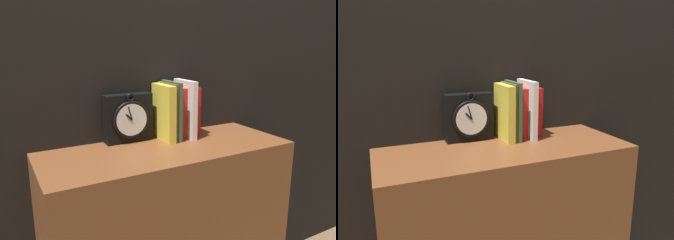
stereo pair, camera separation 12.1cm
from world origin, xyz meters
TOP-DOWN VIEW (x-y plane):
  - wall_back at (0.00, 0.21)m, footprint 6.00×0.05m
  - clock at (-0.10, 0.14)m, footprint 0.19×0.07m
  - book_slot0_yellow at (0.03, 0.10)m, footprint 0.03×0.15m
  - book_slot1_brown at (0.06, 0.10)m, footprint 0.01×0.15m
  - book_slot2_green at (0.07, 0.10)m, footprint 0.02×0.15m
  - book_slot3_red at (0.11, 0.12)m, footprint 0.04×0.11m
  - book_slot4_white at (0.14, 0.10)m, footprint 0.02×0.15m
  - book_slot5_red at (0.17, 0.12)m, footprint 0.04×0.11m

SIDE VIEW (x-z plane):
  - clock at x=-0.10m, z-range 0.86..1.06m
  - book_slot5_red at x=0.17m, z-range 0.86..1.07m
  - book_slot3_red at x=0.11m, z-range 0.86..1.07m
  - book_slot0_yellow at x=0.03m, z-range 0.86..1.09m
  - book_slot1_brown at x=0.06m, z-range 0.86..1.10m
  - book_slot2_green at x=0.07m, z-range 0.86..1.10m
  - book_slot4_white at x=0.14m, z-range 0.86..1.10m
  - wall_back at x=0.00m, z-range 0.00..2.60m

